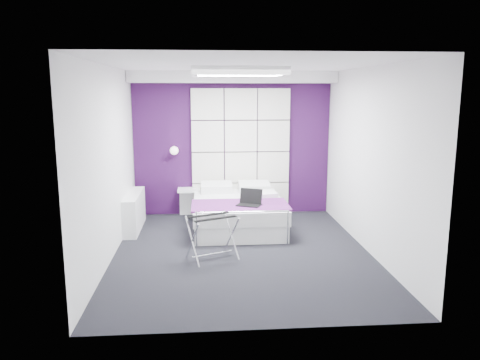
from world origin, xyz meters
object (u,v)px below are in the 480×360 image
(radiator, at_px, (134,211))
(laptop, at_px, (249,201))
(wall_lamp, at_px, (174,150))
(nightstand, at_px, (189,190))
(bed, at_px, (238,212))
(luggage_rack, at_px, (212,237))

(radiator, relative_size, laptop, 3.36)
(wall_lamp, height_order, nightstand, wall_lamp)
(radiator, bearing_deg, wall_lamp, 49.90)
(radiator, height_order, nightstand, radiator)
(laptop, bearing_deg, bed, 129.97)
(bed, relative_size, luggage_rack, 3.01)
(wall_lamp, distance_m, bed, 1.66)
(bed, height_order, luggage_rack, bed)
(wall_lamp, xyz_separation_m, luggage_rack, (0.62, -2.27, -0.92))
(radiator, height_order, laptop, laptop)
(wall_lamp, distance_m, radiator, 1.35)
(wall_lamp, xyz_separation_m, nightstand, (0.25, -0.04, -0.72))
(radiator, xyz_separation_m, luggage_rack, (1.26, -1.51, -0.00))
(luggage_rack, distance_m, laptop, 1.15)
(radiator, relative_size, nightstand, 2.95)
(nightstand, bearing_deg, bed, -43.75)
(radiator, distance_m, nightstand, 1.16)
(nightstand, distance_m, laptop, 1.61)
(nightstand, distance_m, luggage_rack, 2.27)
(luggage_rack, bearing_deg, bed, 48.73)
(bed, bearing_deg, wall_lamp, 142.25)
(radiator, relative_size, bed, 0.66)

